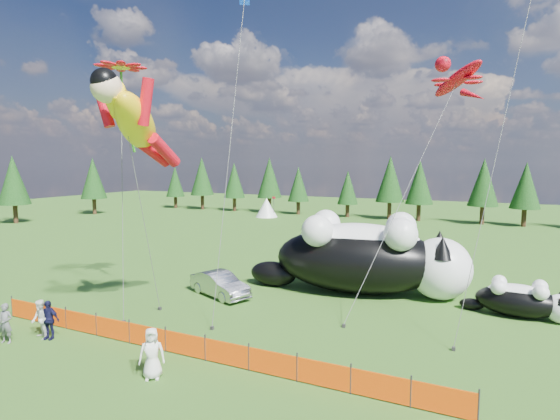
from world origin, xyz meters
name	(u,v)px	position (x,y,z in m)	size (l,w,h in m)	color
ground	(224,331)	(0.00, 0.00, 0.00)	(160.00, 160.00, 0.00)	#163C0A
safety_fence	(185,344)	(0.00, -3.00, 0.50)	(22.06, 0.06, 1.10)	#262626
tree_line	(398,191)	(0.00, 45.00, 4.00)	(90.00, 4.00, 8.00)	black
festival_tents	(484,218)	(11.00, 40.00, 1.40)	(50.00, 3.20, 2.80)	white
cat_large	(368,256)	(4.65, 8.88, 2.33)	(13.51, 6.30, 4.90)	black
cat_small	(523,300)	(12.92, 8.09, 0.92)	(5.39, 2.14, 1.95)	black
car	(220,284)	(-3.18, 4.53, 0.72)	(1.52, 4.37, 1.44)	#B1B2B6
spectator_a	(5,323)	(-8.00, -5.26, 0.89)	(0.65, 0.43, 1.78)	#5A5A5F
spectator_b	(40,320)	(-7.00, -4.31, 0.90)	(0.87, 0.52, 1.80)	white
spectator_c	(48,320)	(-6.68, -4.15, 0.89)	(1.04, 0.53, 1.78)	black
spectator_e	(152,353)	(0.06, -5.02, 0.96)	(0.94, 0.61, 1.92)	white
superhero_kite	(136,123)	(-3.62, -1.51, 9.74)	(6.55, 6.72, 12.23)	yellow
gecko_kite	(457,79)	(8.99, 13.63, 13.21)	(7.30, 14.23, 17.42)	red
flower_kite	(121,70)	(-6.35, 0.47, 12.69)	(2.70, 3.18, 13.04)	red
diamond_kite_a	(243,12)	(-1.58, 4.82, 16.19)	(1.59, 5.63, 18.06)	blue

